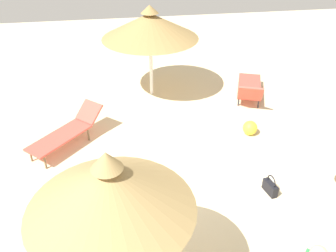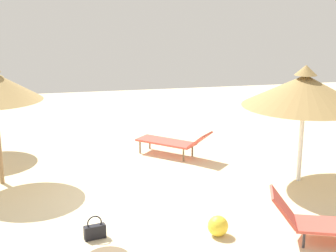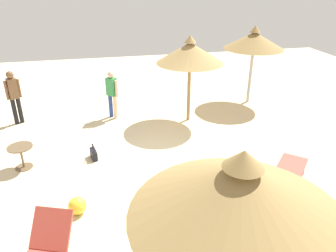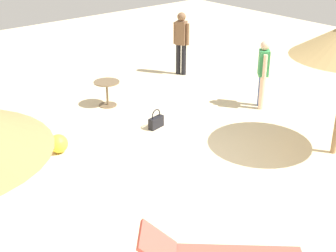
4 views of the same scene
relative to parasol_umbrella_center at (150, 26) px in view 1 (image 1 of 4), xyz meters
The scene contains 7 objects.
ground 4.29m from the parasol_umbrella_center, 93.73° to the left, with size 24.00×24.00×0.10m, color beige.
parasol_umbrella_center is the anchor object (origin of this frame).
parasol_umbrella_far_right 6.65m from the parasol_umbrella_center, 79.40° to the left, with size 2.04×2.04×2.71m.
lounge_chair_front 3.34m from the parasol_umbrella_center, 163.11° to the left, with size 1.36×2.24×0.87m.
lounge_chair_far_left 3.68m from the parasol_umbrella_center, 46.31° to the left, with size 1.78×1.86×0.76m.
handbag 5.38m from the parasol_umbrella_center, 111.11° to the left, with size 0.20×0.39×0.42m.
beach_ball 3.86m from the parasol_umbrella_center, 129.65° to the left, with size 0.36×0.36×0.36m, color yellow.
Camera 1 is at (1.29, 5.98, 4.99)m, focal length 38.53 mm.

